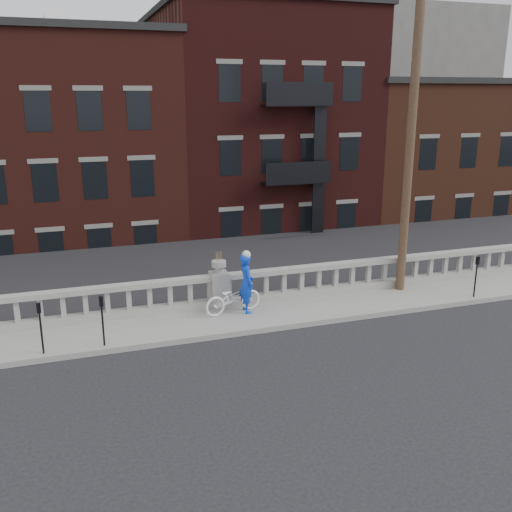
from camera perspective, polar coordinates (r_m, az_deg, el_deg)
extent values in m
plane|color=black|center=(14.36, 0.52, -10.96)|extent=(120.00, 120.00, 0.00)
cube|color=gray|center=(16.94, -2.82, -6.37)|extent=(32.00, 2.20, 0.15)
cube|color=gray|center=(17.72, -3.67, -4.66)|extent=(28.00, 0.34, 0.25)
cube|color=gray|center=(17.45, -3.72, -2.13)|extent=(28.00, 0.34, 0.16)
cube|color=gray|center=(17.58, -3.70, -3.37)|extent=(0.55, 0.55, 1.10)
cylinder|color=gray|center=(17.37, -3.73, -1.34)|extent=(0.24, 0.24, 0.20)
cylinder|color=gray|center=(17.32, -3.74, -0.77)|extent=(0.44, 0.44, 0.18)
cube|color=#605E59|center=(19.14, -3.80, -11.90)|extent=(36.00, 0.50, 5.15)
cube|color=black|center=(40.05, -11.74, -1.50)|extent=(80.00, 44.00, 0.50)
cube|color=#595651|center=(22.75, -11.46, -9.10)|extent=(16.00, 7.00, 4.00)
cube|color=#595651|center=(52.18, 11.88, 12.83)|extent=(14.00, 14.00, 18.00)
cube|color=#451913|center=(32.37, -18.18, 7.13)|extent=(10.00, 14.00, 14.00)
cube|color=black|center=(32.17, -19.34, 19.80)|extent=(10.30, 14.30, 0.30)
cube|color=#37100F|center=(33.85, -0.93, 9.55)|extent=(10.00, 14.00, 15.50)
cube|color=black|center=(33.90, -1.00, 22.94)|extent=(10.30, 14.30, 0.30)
cube|color=#4F2618|center=(38.29, 13.60, 7.21)|extent=(10.00, 14.00, 12.00)
cube|color=black|center=(37.90, 14.23, 16.43)|extent=(10.30, 14.30, 0.30)
cylinder|color=#422D1E|center=(18.89, 15.20, 11.29)|extent=(0.28, 0.28, 10.00)
cylinder|color=black|center=(15.41, -20.66, -7.25)|extent=(0.05, 0.05, 1.10)
cube|color=black|center=(15.17, -20.91, -4.88)|extent=(0.10, 0.08, 0.26)
cube|color=black|center=(15.11, -20.92, -4.80)|extent=(0.06, 0.01, 0.08)
cylinder|color=black|center=(15.40, -15.05, -6.76)|extent=(0.05, 0.05, 1.10)
cube|color=black|center=(15.16, -15.24, -4.39)|extent=(0.10, 0.08, 0.26)
cube|color=black|center=(15.10, -15.24, -4.30)|extent=(0.06, 0.01, 0.08)
cylinder|color=black|center=(19.67, 21.08, -2.32)|extent=(0.05, 0.05, 1.10)
cube|color=black|center=(19.48, 21.28, -0.42)|extent=(0.10, 0.08, 0.26)
cube|color=black|center=(19.44, 21.38, -0.34)|extent=(0.06, 0.01, 0.08)
imported|color=white|center=(17.10, -2.31, -4.17)|extent=(1.90, 0.98, 0.95)
imported|color=blue|center=(17.02, -0.96, -2.73)|extent=(0.44, 0.66, 1.80)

